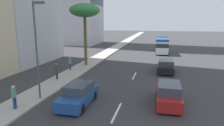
% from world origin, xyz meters
% --- Properties ---
extents(ground_plane, '(198.00, 198.00, 0.00)m').
position_xyz_m(ground_plane, '(31.50, 0.00, 0.00)').
color(ground_plane, '#38383A').
extents(sidewalk_right, '(162.00, 2.66, 0.15)m').
position_xyz_m(sidewalk_right, '(31.50, 7.35, 0.07)').
color(sidewalk_right, '#B2ADA3').
rests_on(sidewalk_right, ground_plane).
extents(lane_stripe_mid, '(3.20, 0.16, 0.01)m').
position_xyz_m(lane_stripe_mid, '(10.65, 0.00, 0.01)').
color(lane_stripe_mid, silver).
rests_on(lane_stripe_mid, ground_plane).
extents(lane_stripe_far, '(3.20, 0.16, 0.01)m').
position_xyz_m(lane_stripe_far, '(20.43, 0.00, 0.01)').
color(lane_stripe_far, silver).
rests_on(lane_stripe_far, ground_plane).
extents(minibus_lead, '(6.90, 2.39, 2.95)m').
position_xyz_m(minibus_lead, '(38.38, -3.14, 1.62)').
color(minibus_lead, silver).
rests_on(minibus_lead, ground_plane).
extents(car_second, '(4.50, 1.81, 1.66)m').
position_xyz_m(car_second, '(13.01, -3.52, 0.78)').
color(car_second, '#A51E1E').
rests_on(car_second, ground_plane).
extents(car_third, '(4.32, 1.92, 1.59)m').
position_xyz_m(car_third, '(11.35, 3.11, 0.75)').
color(car_third, '#1E478C').
rests_on(car_third, ground_plane).
extents(car_fourth, '(4.59, 1.93, 1.54)m').
position_xyz_m(car_fourth, '(23.08, -3.54, 0.74)').
color(car_fourth, black).
rests_on(car_fourth, ground_plane).
extents(pedestrian_near_lamp, '(0.30, 0.33, 1.66)m').
position_xyz_m(pedestrian_near_lamp, '(20.65, 8.08, 1.07)').
color(pedestrian_near_lamp, navy).
rests_on(pedestrian_near_lamp, sidewalk_right).
extents(pedestrian_mid_block, '(0.37, 0.39, 1.72)m').
position_xyz_m(pedestrian_mid_block, '(9.26, 6.99, 1.10)').
color(pedestrian_mid_block, navy).
rests_on(pedestrian_mid_block, sidewalk_right).
extents(pedestrian_by_tree, '(0.37, 0.31, 1.74)m').
position_xyz_m(pedestrian_by_tree, '(16.62, 7.73, 1.11)').
color(pedestrian_by_tree, '#333338').
rests_on(pedestrian_by_tree, sidewalk_right).
extents(palm_tree, '(4.08, 4.08, 8.37)m').
position_xyz_m(palm_tree, '(24.14, 7.30, 7.46)').
color(palm_tree, brown).
rests_on(palm_tree, sidewalk_right).
extents(street_lamp, '(0.24, 0.97, 7.49)m').
position_xyz_m(street_lamp, '(11.43, 6.32, 4.71)').
color(street_lamp, '#4C4C51').
rests_on(street_lamp, sidewalk_right).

